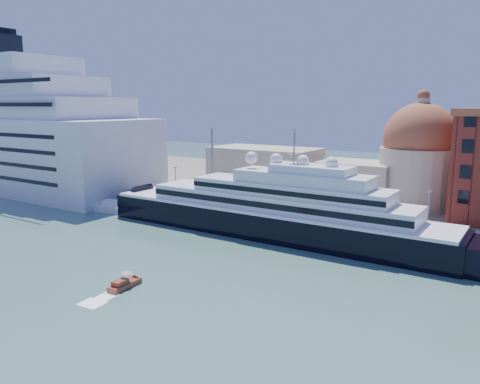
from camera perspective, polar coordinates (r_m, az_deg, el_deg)
The scene contains 9 objects.
ground at distance 77.76m, azimuth -5.92°, elevation -8.93°, with size 400.00×400.00×0.00m, color #3A645F.
quay at distance 104.87m, azimuth 5.83°, elevation -3.08°, with size 180.00×10.00×2.50m, color gray.
land at distance 141.90m, azimuth 13.46°, elevation 0.16°, with size 260.00×72.00×2.00m, color slate.
quay_fence at distance 100.57m, azimuth 4.67°, elevation -2.56°, with size 180.00×0.10×1.20m, color slate.
superyacht at distance 95.40m, azimuth 2.14°, elevation -2.50°, with size 83.79×11.62×25.04m.
service_barge at distance 120.58m, azimuth -15.93°, elevation -1.82°, with size 14.15×6.65×3.06m.
water_taxi at distance 70.30m, azimuth -13.95°, elevation -10.82°, with size 2.20×5.50×2.56m.
church at distance 122.20m, azimuth 13.72°, elevation 3.22°, with size 66.00×18.00×25.50m.
lamp_posts at distance 108.05m, azimuth -0.49°, elevation 2.02°, with size 120.80×2.40×18.00m.
Camera 1 is at (46.44, -56.76, 25.84)m, focal length 35.00 mm.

